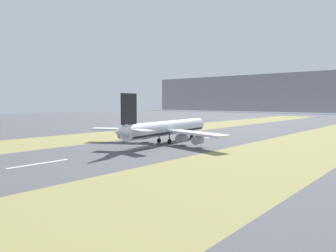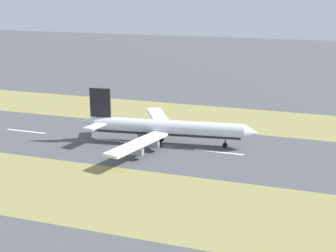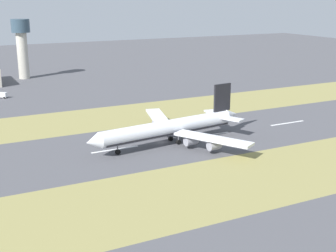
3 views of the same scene
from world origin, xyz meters
name	(u,v)px [view 1 (image 1 of 3)]	position (x,y,z in m)	size (l,w,h in m)	color
ground_plane	(175,143)	(0.00, 0.00, 0.00)	(800.00, 800.00, 0.00)	#4C4C51
grass_median_west	(105,136)	(-45.00, 0.00, 0.00)	(40.00, 600.00, 0.01)	olive
grass_median_east	(280,153)	(45.00, 0.00, 0.00)	(40.00, 600.00, 0.01)	olive
centreline_dash_near	(39,164)	(0.00, -60.90, 0.01)	(1.20, 18.00, 0.01)	silver
centreline_dash_mid	(140,148)	(0.00, -20.90, 0.01)	(1.20, 18.00, 0.01)	silver
centreline_dash_far	(200,139)	(0.00, 19.10, 0.01)	(1.20, 18.00, 0.01)	silver
airplane_main_jet	(166,129)	(-2.69, -2.79, 6.02)	(63.63, 67.16, 20.20)	silver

